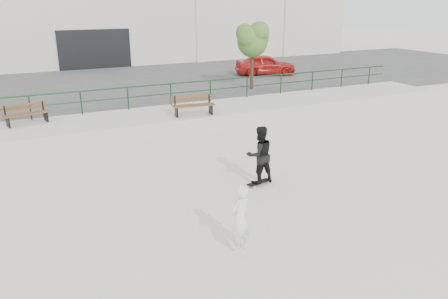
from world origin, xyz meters
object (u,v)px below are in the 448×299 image
tree (253,38)px  red_car (265,65)px  skateboard (259,183)px  standing_skater (260,155)px  bench_left (26,114)px  bench_right (193,105)px  seated_skater (240,219)px

tree → red_car: tree is taller
skateboard → standing_skater: 0.87m
bench_left → tree: bearing=-0.3°
bench_right → skateboard: (-0.65, -6.67, -0.83)m
seated_skater → tree: bearing=-142.2°
bench_left → tree: 11.96m
red_car → seated_skater: (-10.97, -17.27, -0.39)m
tree → red_car: size_ratio=0.93×
bench_left → red_car: 15.83m
tree → red_car: (3.09, 3.75, -2.04)m
standing_skater → skateboard: bearing=-0.0°
skateboard → seated_skater: 3.69m
standing_skater → red_car: bearing=-120.0°
bench_left → bench_right: bearing=-25.6°
red_car → skateboard: red_car is taller
seated_skater → standing_skater: bearing=-148.7°
skateboard → seated_skater: (-2.17, -2.90, 0.70)m
bench_right → tree: 6.81m
bench_left → seated_skater: seated_skater is taller
standing_skater → seated_skater: size_ratio=1.10×
bench_left → red_car: (14.59, 6.13, 0.27)m
tree → skateboard: tree is taller
bench_right → seated_skater: seated_skater is taller
bench_left → bench_right: 6.63m
red_car → standing_skater: 16.85m
tree → standing_skater: size_ratio=2.12×
tree → bench_right: bearing=-142.1°
red_car → standing_skater: red_car is taller
bench_left → bench_right: bench_right is taller
bench_right → standing_skater: size_ratio=1.09×
red_car → seated_skater: bearing=166.2°
bench_left → seated_skater: bearing=-84.0°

